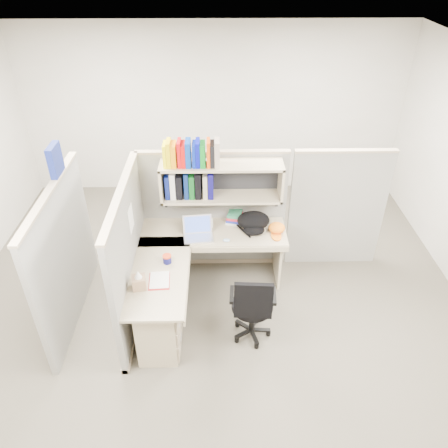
{
  "coord_description": "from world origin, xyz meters",
  "views": [
    {
      "loc": [
        0.05,
        -3.72,
        3.73
      ],
      "look_at": [
        0.12,
        0.25,
        1.05
      ],
      "focal_mm": 35.0,
      "sensor_mm": 36.0,
      "label": 1
    }
  ],
  "objects_px": {
    "desk": "(176,299)",
    "backpack": "(254,223)",
    "snack_canister": "(167,259)",
    "task_chair": "(252,316)",
    "laptop": "(198,229)"
  },
  "relations": [
    {
      "from": "backpack",
      "to": "desk",
      "type": "bearing_deg",
      "value": -147.85
    },
    {
      "from": "task_chair",
      "to": "desk",
      "type": "bearing_deg",
      "value": 169.25
    },
    {
      "from": "backpack",
      "to": "snack_canister",
      "type": "distance_m",
      "value": 1.14
    },
    {
      "from": "laptop",
      "to": "backpack",
      "type": "xyz_separation_m",
      "value": [
        0.66,
        0.14,
        -0.01
      ]
    },
    {
      "from": "snack_canister",
      "to": "task_chair",
      "type": "bearing_deg",
      "value": -25.24
    },
    {
      "from": "desk",
      "to": "backpack",
      "type": "bearing_deg",
      "value": 43.95
    },
    {
      "from": "laptop",
      "to": "backpack",
      "type": "relative_size",
      "value": 0.88
    },
    {
      "from": "desk",
      "to": "backpack",
      "type": "height_order",
      "value": "backpack"
    },
    {
      "from": "backpack",
      "to": "snack_canister",
      "type": "relative_size",
      "value": 4.03
    },
    {
      "from": "task_chair",
      "to": "laptop",
      "type": "bearing_deg",
      "value": 123.65
    },
    {
      "from": "desk",
      "to": "task_chair",
      "type": "bearing_deg",
      "value": -10.75
    },
    {
      "from": "task_chair",
      "to": "backpack",
      "type": "bearing_deg",
      "value": 85.83
    },
    {
      "from": "snack_canister",
      "to": "desk",
      "type": "bearing_deg",
      "value": -71.26
    },
    {
      "from": "desk",
      "to": "backpack",
      "type": "relative_size",
      "value": 4.48
    },
    {
      "from": "laptop",
      "to": "snack_canister",
      "type": "xyz_separation_m",
      "value": [
        -0.32,
        -0.45,
        -0.07
      ]
    }
  ]
}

